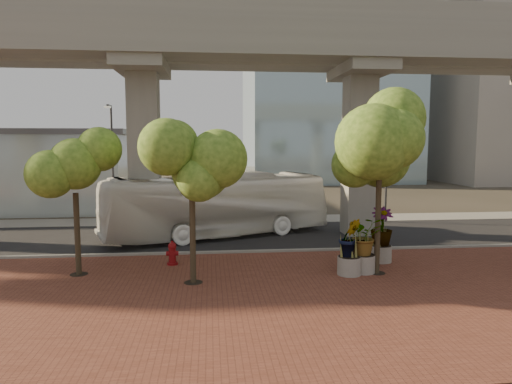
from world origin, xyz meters
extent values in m
plane|color=#332F25|center=(0.00, 0.00, 0.00)|extent=(160.00, 160.00, 0.00)
cube|color=brown|center=(0.00, -8.00, 0.03)|extent=(70.00, 13.00, 0.06)
cube|color=black|center=(0.00, 2.00, 0.02)|extent=(90.00, 8.00, 0.04)
cube|color=gray|center=(0.00, -2.00, 0.08)|extent=(70.00, 0.25, 0.16)
cube|color=gray|center=(0.00, 7.50, 0.03)|extent=(90.00, 3.00, 0.06)
cube|color=gray|center=(0.00, 0.40, 10.50)|extent=(72.00, 2.40, 1.80)
cube|color=gray|center=(0.00, 3.60, 10.50)|extent=(72.00, 2.40, 1.80)
cube|color=gray|center=(0.00, -0.70, 11.90)|extent=(72.00, 0.12, 1.00)
cube|color=gray|center=(0.00, 4.70, 11.90)|extent=(72.00, 0.12, 1.00)
cube|color=#A7A197|center=(38.00, 36.00, 12.00)|extent=(18.00, 16.00, 24.00)
imported|color=white|center=(-2.07, 2.06, 1.79)|extent=(13.08, 7.39, 3.58)
cylinder|color=maroon|center=(-4.13, -3.85, 0.11)|extent=(0.47, 0.47, 0.10)
cylinder|color=maroon|center=(-4.13, -3.85, 0.49)|extent=(0.31, 0.31, 0.75)
sphere|color=maroon|center=(-4.13, -3.85, 0.86)|extent=(0.36, 0.36, 0.36)
cylinder|color=maroon|center=(-4.13, -3.85, 1.03)|extent=(0.10, 0.10, 0.13)
cylinder|color=maroon|center=(-4.13, -3.85, 0.55)|extent=(0.52, 0.21, 0.21)
cylinder|color=#AAA39A|center=(3.67, -5.85, 0.42)|extent=(0.93, 0.93, 0.72)
imported|color=#375C18|center=(3.67, -5.85, 1.56)|extent=(2.07, 2.07, 1.55)
cylinder|color=#A09A91|center=(5.00, -4.30, 0.42)|extent=(0.93, 0.93, 0.72)
imported|color=#375C18|center=(5.00, -4.30, 1.64)|extent=(2.28, 2.28, 1.71)
cylinder|color=#9D978E|center=(3.00, -6.10, 0.42)|extent=(0.93, 0.93, 0.73)
imported|color=#375C18|center=(3.00, -6.10, 1.57)|extent=(2.08, 2.08, 1.56)
cylinder|color=#413625|center=(-7.73, -4.97, 1.69)|extent=(0.22, 0.22, 3.27)
cylinder|color=black|center=(-7.73, -4.97, 0.07)|extent=(0.70, 0.70, 0.01)
cylinder|color=#413625|center=(-3.14, -6.52, 1.70)|extent=(0.22, 0.22, 3.29)
cylinder|color=black|center=(-3.14, -6.52, 0.07)|extent=(0.70, 0.70, 0.01)
cylinder|color=#413625|center=(4.18, -5.98, 1.96)|extent=(0.22, 0.22, 3.80)
cylinder|color=black|center=(4.18, -5.98, 0.07)|extent=(0.70, 0.70, 0.01)
cylinder|color=#303135|center=(-8.55, 6.04, 3.78)|extent=(0.13, 0.13, 7.49)
cube|color=#303135|center=(-8.55, 5.57, 7.53)|extent=(0.14, 0.94, 0.14)
cube|color=silver|center=(-8.55, 5.10, 7.44)|extent=(0.37, 0.19, 0.11)
cylinder|color=#2E2F33|center=(9.14, 5.71, 4.16)|extent=(0.14, 0.14, 8.25)
cube|color=#2E2F33|center=(9.14, 5.19, 8.29)|extent=(0.15, 1.03, 0.15)
cube|color=silver|center=(9.14, 4.68, 8.18)|extent=(0.41, 0.21, 0.12)
camera|label=1|loc=(-2.48, -23.35, 5.28)|focal=32.00mm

